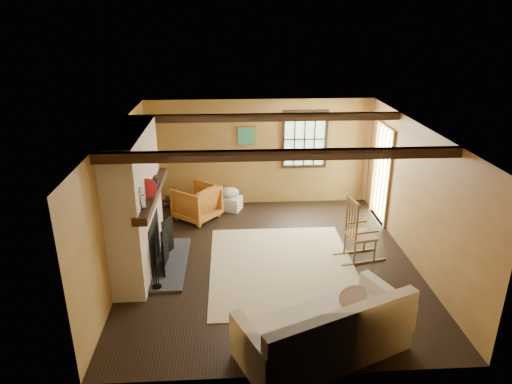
{
  "coord_description": "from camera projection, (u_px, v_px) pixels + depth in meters",
  "views": [
    {
      "loc": [
        -0.68,
        -7.07,
        4.1
      ],
      "look_at": [
        -0.23,
        0.4,
        1.18
      ],
      "focal_mm": 32.0,
      "sensor_mm": 36.0,
      "label": 1
    }
  ],
  "objects": [
    {
      "name": "room_envelope",
      "position": [
        283.0,
        169.0,
        7.76
      ],
      "size": [
        5.02,
        5.52,
        2.44
      ],
      "color": "#A8793B",
      "rests_on": "ground"
    },
    {
      "name": "sofa",
      "position": [
        326.0,
        334.0,
        5.78
      ],
      "size": [
        2.4,
        1.76,
        0.89
      ],
      "rotation": [
        0.0,
        0.0,
        0.41
      ],
      "color": "silver",
      "rests_on": "ground"
    },
    {
      "name": "firewood_pile",
      "position": [
        177.0,
        201.0,
        10.36
      ],
      "size": [
        0.73,
        0.13,
        0.27
      ],
      "color": "brown",
      "rests_on": "ground"
    },
    {
      "name": "rug",
      "position": [
        282.0,
        267.0,
        7.93
      ],
      "size": [
        2.5,
        3.0,
        0.01
      ],
      "primitive_type": "cube",
      "color": "#D1C08B",
      "rests_on": "ground"
    },
    {
      "name": "basket_pillow",
      "position": [
        229.0,
        192.0,
        10.13
      ],
      "size": [
        0.45,
        0.37,
        0.21
      ],
      "primitive_type": "ellipsoid",
      "rotation": [
        0.0,
        0.0,
        0.05
      ],
      "color": "silver",
      "rests_on": "laundry_basket"
    },
    {
      "name": "rocking_chair",
      "position": [
        359.0,
        234.0,
        8.04
      ],
      "size": [
        0.9,
        0.59,
        1.15
      ],
      "rotation": [
        0.0,
        0.0,
        1.77
      ],
      "color": "#A17B4E",
      "rests_on": "ground"
    },
    {
      "name": "armchair",
      "position": [
        197.0,
        203.0,
        9.67
      ],
      "size": [
        1.14,
        1.13,
        0.75
      ],
      "primitive_type": "imported",
      "rotation": [
        0.0,
        0.0,
        -2.24
      ],
      "color": "#BF6026",
      "rests_on": "ground"
    },
    {
      "name": "fireplace",
      "position": [
        137.0,
        207.0,
        7.57
      ],
      "size": [
        1.02,
        2.3,
        2.4
      ],
      "color": "#B06044",
      "rests_on": "ground"
    },
    {
      "name": "ground",
      "position": [
        270.0,
        261.0,
        8.1
      ],
      "size": [
        5.5,
        5.5,
        0.0
      ],
      "primitive_type": "plane",
      "color": "black",
      "rests_on": "ground"
    },
    {
      "name": "laundry_basket",
      "position": [
        230.0,
        203.0,
        10.22
      ],
      "size": [
        0.61,
        0.54,
        0.3
      ],
      "primitive_type": "cube",
      "rotation": [
        0.0,
        0.0,
        -0.39
      ],
      "color": "white",
      "rests_on": "ground"
    }
  ]
}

